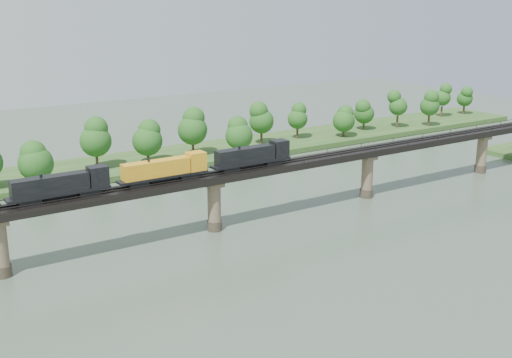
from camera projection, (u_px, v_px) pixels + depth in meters
ground at (307, 285)px, 102.39m from camera, size 400.00×400.00×0.00m
far_bank at (113, 167)px, 170.77m from camera, size 300.00×24.00×1.60m
bridge at (214, 204)px, 125.12m from camera, size 236.00×30.00×11.50m
bridge_superstructure at (214, 173)px, 123.39m from camera, size 220.00×4.90×0.75m
far_treeline at (86, 144)px, 160.67m from camera, size 289.06×17.54×13.60m
freight_train at (131, 175)px, 114.04m from camera, size 70.18×2.73×4.83m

